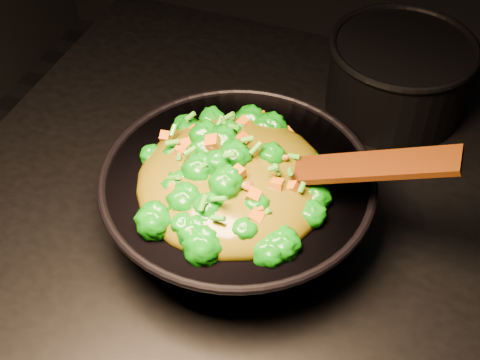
% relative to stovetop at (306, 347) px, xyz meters
% --- Properties ---
extents(stovetop, '(1.20, 0.90, 0.90)m').
position_rel_stovetop_xyz_m(stovetop, '(0.00, 0.00, 0.00)').
color(stovetop, black).
rests_on(stovetop, ground).
extents(wok, '(0.45, 0.45, 0.11)m').
position_rel_stovetop_xyz_m(wok, '(-0.11, -0.09, 0.50)').
color(wok, black).
rests_on(wok, stovetop).
extents(stir_fry, '(0.33, 0.33, 0.09)m').
position_rel_stovetop_xyz_m(stir_fry, '(-0.12, -0.11, 0.61)').
color(stir_fry, '#0D7208').
rests_on(stir_fry, wok).
extents(spatula, '(0.31, 0.07, 0.13)m').
position_rel_stovetop_xyz_m(spatula, '(0.02, -0.08, 0.61)').
color(spatula, '#320D03').
rests_on(spatula, wok).
extents(back_pot, '(0.31, 0.31, 0.14)m').
position_rel_stovetop_xyz_m(back_pot, '(0.05, 0.27, 0.52)').
color(back_pot, black).
rests_on(back_pot, stovetop).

